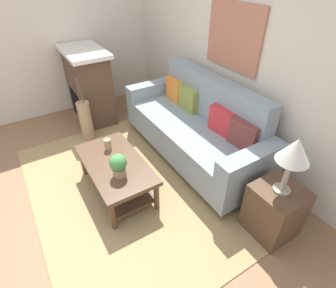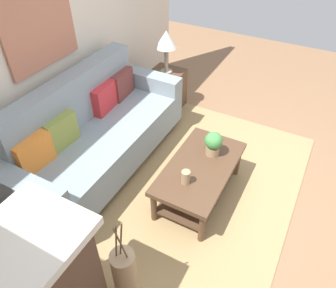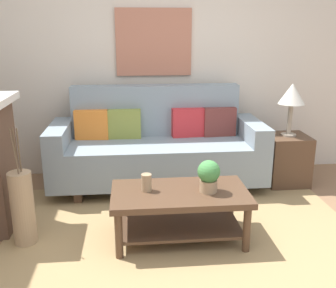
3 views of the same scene
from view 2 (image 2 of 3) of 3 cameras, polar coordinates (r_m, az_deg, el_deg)
name	(u,v)px [view 2 (image 2 of 3)]	position (r m, az deg, el deg)	size (l,w,h in m)	color
ground_plane	(235,206)	(3.46, 11.70, -10.72)	(8.89, 8.89, 0.00)	#8C6647
wall_back	(49,40)	(3.58, -20.25, 16.82)	(4.89, 0.10, 2.70)	beige
area_rug	(191,189)	(3.54, 4.05, -7.88)	(2.98, 2.09, 0.01)	#A38456
couch	(97,136)	(3.61, -12.47, 1.48)	(2.25, 0.84, 1.08)	gray
throw_pillow_orange	(34,153)	(3.18, -22.61, -1.45)	(0.36, 0.12, 0.32)	orange
throw_pillow_olive	(61,132)	(3.35, -18.42, 2.06)	(0.36, 0.12, 0.32)	olive
throw_pillow_crimson	(104,98)	(3.75, -11.23, 8.00)	(0.36, 0.12, 0.32)	red
throw_pillow_maroon	(122,84)	(3.99, -8.17, 10.44)	(0.36, 0.12, 0.32)	brown
coffee_table	(199,174)	(3.27, 5.58, -5.33)	(1.10, 0.60, 0.43)	#513826
tabletop_vase	(186,177)	(2.97, 3.14, -5.88)	(0.08, 0.08, 0.14)	tan
potted_plant_tabletop	(213,143)	(3.24, 8.02, 0.17)	(0.18, 0.18, 0.26)	tan
side_table	(166,90)	(4.61, -0.28, 9.52)	(0.44, 0.44, 0.56)	#513826
table_lamp	(166,41)	(4.29, -0.31, 17.74)	(0.28, 0.28, 0.57)	gray
floor_vase	(126,278)	(2.64, -7.50, -22.44)	(0.18, 0.18, 0.61)	tan
floor_vase_branch_a	(121,239)	(2.23, -8.31, -16.28)	(0.01, 0.01, 0.36)	brown
floor_vase_branch_b	(116,241)	(2.22, -9.14, -16.64)	(0.01, 0.01, 0.36)	brown
floor_vase_branch_c	(121,244)	(2.21, -8.37, -17.02)	(0.01, 0.01, 0.36)	brown
framed_painting	(39,28)	(3.39, -21.77, 18.52)	(0.85, 0.03, 0.74)	#B77056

